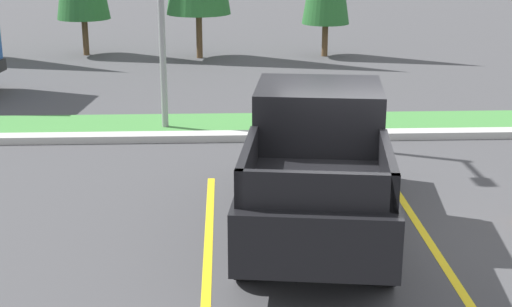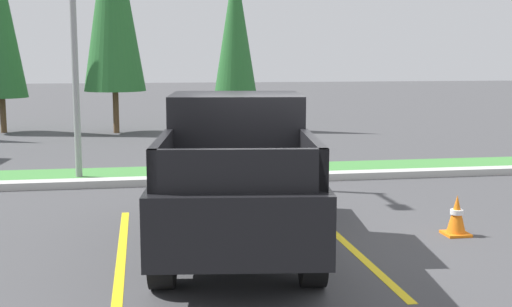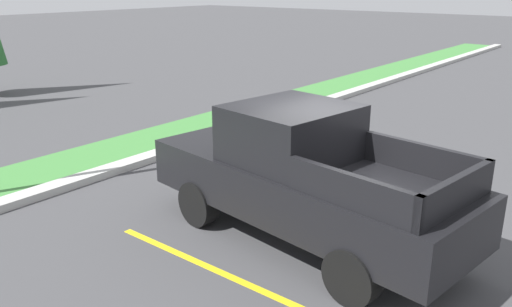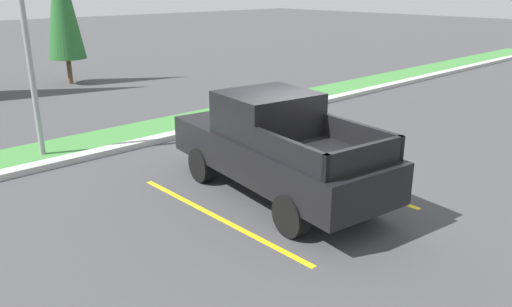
{
  "view_description": "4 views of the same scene",
  "coord_description": "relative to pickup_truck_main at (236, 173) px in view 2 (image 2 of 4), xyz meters",
  "views": [
    {
      "loc": [
        -2.04,
        -9.78,
        4.29
      ],
      "look_at": [
        -1.62,
        0.13,
        1.21
      ],
      "focal_mm": 52.3,
      "sensor_mm": 36.0,
      "label": 1
    },
    {
      "loc": [
        -1.99,
        -8.64,
        2.6
      ],
      "look_at": [
        -0.36,
        0.9,
        1.2
      ],
      "focal_mm": 46.94,
      "sensor_mm": 36.0,
      "label": 2
    },
    {
      "loc": [
        -6.98,
        -3.89,
        3.86
      ],
      "look_at": [
        -0.68,
        1.17,
        1.19
      ],
      "focal_mm": 36.75,
      "sensor_mm": 36.0,
      "label": 3
    },
    {
      "loc": [
        -7.53,
        -6.56,
        4.12
      ],
      "look_at": [
        -1.38,
        0.09,
        1.06
      ],
      "focal_mm": 35.2,
      "sensor_mm": 36.0,
      "label": 4
    }
  ],
  "objects": [
    {
      "name": "parking_line_far",
      "position": [
        1.54,
        -0.05,
        -1.04
      ],
      "size": [
        0.12,
        4.8,
        0.01
      ],
      "primitive_type": "cube",
      "color": "yellow",
      "rests_on": "ground"
    },
    {
      "name": "curb_strip",
      "position": [
        0.74,
        4.78,
        -0.97
      ],
      "size": [
        56.0,
        0.4,
        0.15
      ],
      "primitive_type": "cube",
      "color": "#B2B2AD",
      "rests_on": "ground"
    },
    {
      "name": "traffic_cone",
      "position": [
        3.28,
        0.08,
        -0.75
      ],
      "size": [
        0.36,
        0.36,
        0.6
      ],
      "color": "orange",
      "rests_on": "ground"
    },
    {
      "name": "pickup_truck_main",
      "position": [
        0.0,
        0.0,
        0.0
      ],
      "size": [
        2.57,
        5.43,
        2.1
      ],
      "color": "black",
      "rests_on": "ground"
    },
    {
      "name": "ground_plane",
      "position": [
        0.74,
        -0.22,
        -1.04
      ],
      "size": [
        120.0,
        120.0,
        0.0
      ],
      "primitive_type": "plane",
      "color": "#424244"
    },
    {
      "name": "parking_line_near",
      "position": [
        -1.56,
        -0.05,
        -1.04
      ],
      "size": [
        0.12,
        4.8,
        0.01
      ],
      "primitive_type": "cube",
      "color": "yellow",
      "rests_on": "ground"
    },
    {
      "name": "grass_median",
      "position": [
        0.74,
        5.88,
        -1.01
      ],
      "size": [
        56.0,
        1.8,
        0.06
      ],
      "primitive_type": "cube",
      "color": "#42843D",
      "rests_on": "ground"
    },
    {
      "name": "cypress_tree_right_inner",
      "position": [
        2.06,
        14.76,
        2.51
      ],
      "size": [
        1.57,
        1.57,
        6.04
      ],
      "color": "brown",
      "rests_on": "ground"
    }
  ]
}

